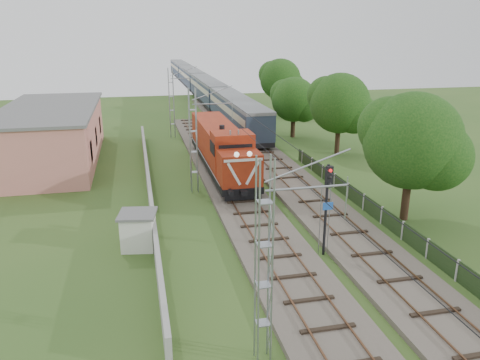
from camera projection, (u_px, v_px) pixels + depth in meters
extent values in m
plane|color=#30521E|center=(276.00, 257.00, 25.93)|extent=(140.00, 140.00, 0.00)
cube|color=#6B6054|center=(247.00, 210.00, 32.39)|extent=(4.20, 70.00, 0.30)
cube|color=black|center=(247.00, 207.00, 32.33)|extent=(2.40, 70.00, 0.10)
cube|color=brown|center=(235.00, 207.00, 32.13)|extent=(0.08, 70.00, 0.05)
cube|color=brown|center=(259.00, 205.00, 32.49)|extent=(0.08, 70.00, 0.05)
cube|color=#6B6054|center=(266.00, 158.00, 45.52)|extent=(4.20, 80.00, 0.30)
cube|color=black|center=(266.00, 156.00, 45.46)|extent=(2.40, 80.00, 0.10)
cube|color=brown|center=(258.00, 156.00, 45.26)|extent=(0.08, 80.00, 0.05)
cube|color=brown|center=(274.00, 155.00, 45.61)|extent=(0.08, 80.00, 0.05)
cylinder|color=gray|center=(307.00, 188.00, 16.11)|extent=(3.00, 0.08, 0.08)
cylinder|color=gray|center=(212.00, 104.00, 34.71)|extent=(3.00, 0.08, 0.08)
cylinder|color=gray|center=(184.00, 78.00, 53.30)|extent=(3.00, 0.08, 0.08)
cylinder|color=black|center=(232.00, 120.00, 35.41)|extent=(0.03, 70.00, 0.03)
cylinder|color=black|center=(232.00, 103.00, 35.02)|extent=(0.03, 70.00, 0.03)
cube|color=#9E9E99|center=(149.00, 186.00, 35.51)|extent=(0.25, 40.00, 1.50)
cube|color=tan|center=(52.00, 135.00, 44.36)|extent=(8.00, 20.00, 5.00)
cube|color=#606060|center=(49.00, 108.00, 43.57)|extent=(8.40, 20.40, 0.25)
cube|color=black|center=(91.00, 151.00, 39.70)|extent=(0.10, 1.60, 1.80)
cube|color=black|center=(96.00, 137.00, 45.27)|extent=(0.10, 1.60, 1.80)
cube|color=black|center=(100.00, 125.00, 50.85)|extent=(0.10, 1.60, 1.80)
cube|color=black|center=(382.00, 215.00, 30.20)|extent=(0.05, 32.00, 1.15)
cube|color=#9E9E99|center=(302.00, 157.00, 44.15)|extent=(0.12, 0.12, 1.20)
cube|color=black|center=(221.00, 160.00, 41.39)|extent=(3.08, 17.47, 0.51)
cube|color=black|center=(234.00, 183.00, 36.23)|extent=(2.26, 3.70, 0.51)
cube|color=black|center=(211.00, 149.00, 46.74)|extent=(2.26, 3.70, 0.51)
cube|color=black|center=(243.00, 197.00, 33.49)|extent=(2.67, 0.26, 0.36)
cube|color=#9E2B11|center=(239.00, 168.00, 34.03)|extent=(2.98, 2.57, 2.36)
sphere|color=white|center=(237.00, 155.00, 32.38)|extent=(0.37, 0.37, 0.37)
sphere|color=white|center=(250.00, 154.00, 32.57)|extent=(0.37, 0.37, 0.37)
cube|color=silver|center=(234.00, 174.00, 32.69)|extent=(1.03, 0.06, 1.72)
cube|color=silver|center=(253.00, 173.00, 32.97)|extent=(1.03, 0.06, 1.72)
cube|color=silver|center=(243.00, 160.00, 32.53)|extent=(2.77, 0.06, 0.18)
cube|color=#9E2B11|center=(232.00, 153.00, 36.23)|extent=(3.08, 2.47, 3.29)
cube|color=black|center=(236.00, 151.00, 34.91)|extent=(2.57, 0.06, 0.92)
cube|color=#9E2B11|center=(216.00, 137.00, 43.25)|extent=(2.88, 12.43, 2.67)
cylinder|color=black|center=(222.00, 128.00, 39.88)|extent=(0.45, 0.45, 0.41)
cylinder|color=gray|center=(230.00, 133.00, 34.85)|extent=(0.12, 0.12, 0.36)
cylinder|color=gray|center=(238.00, 132.00, 34.98)|extent=(0.12, 0.12, 0.36)
cube|color=black|center=(237.00, 125.00, 57.53)|extent=(2.96, 22.48, 0.51)
cube|color=#2C3549|center=(237.00, 112.00, 57.04)|extent=(3.07, 22.48, 2.76)
cube|color=#B9AF8F|center=(237.00, 108.00, 56.88)|extent=(3.11, 21.58, 0.77)
cube|color=slate|center=(237.00, 99.00, 56.57)|extent=(3.12, 22.48, 0.36)
cube|color=black|center=(208.00, 99.00, 79.39)|extent=(2.96, 22.48, 0.51)
cube|color=#2C3549|center=(208.00, 89.00, 78.89)|extent=(3.07, 22.48, 2.76)
cube|color=#B9AF8F|center=(208.00, 86.00, 78.73)|extent=(3.11, 21.58, 0.77)
cube|color=slate|center=(207.00, 80.00, 78.42)|extent=(3.12, 22.48, 0.36)
cube|color=black|center=(191.00, 84.00, 101.24)|extent=(2.96, 22.48, 0.51)
cube|color=#2C3549|center=(191.00, 77.00, 100.74)|extent=(3.07, 22.48, 2.76)
cube|color=#B9AF8F|center=(191.00, 74.00, 100.58)|extent=(3.11, 21.58, 0.77)
cube|color=slate|center=(191.00, 69.00, 100.27)|extent=(3.12, 22.48, 0.36)
cube|color=black|center=(180.00, 75.00, 123.09)|extent=(2.96, 22.48, 0.51)
cube|color=#2C3549|center=(180.00, 69.00, 122.59)|extent=(3.07, 22.48, 2.76)
cube|color=#B9AF8F|center=(180.00, 67.00, 122.43)|extent=(3.11, 21.58, 0.77)
cube|color=slate|center=(180.00, 63.00, 122.12)|extent=(3.12, 22.48, 0.36)
cylinder|color=black|center=(326.00, 211.00, 25.42)|extent=(0.15, 0.15, 5.25)
cube|color=black|center=(329.00, 177.00, 24.67)|extent=(0.37, 0.24, 1.16)
sphere|color=red|center=(330.00, 171.00, 24.44)|extent=(0.19, 0.19, 0.19)
sphere|color=black|center=(330.00, 177.00, 24.55)|extent=(0.19, 0.19, 0.19)
sphere|color=black|center=(330.00, 184.00, 24.66)|extent=(0.19, 0.19, 0.19)
cube|color=#1B4CA5|center=(328.00, 206.00, 25.22)|extent=(0.58, 0.06, 0.42)
cube|color=silver|center=(138.00, 232.00, 26.78)|extent=(2.07, 2.07, 1.98)
cube|color=#606060|center=(137.00, 214.00, 26.46)|extent=(2.38, 2.38, 0.13)
cylinder|color=#3D2519|center=(407.00, 192.00, 30.59)|extent=(0.52, 0.52, 3.78)
sphere|color=#12390F|center=(412.00, 141.00, 29.54)|extent=(6.19, 6.19, 6.19)
sphere|color=#12390F|center=(437.00, 157.00, 29.19)|extent=(4.33, 4.33, 4.33)
sphere|color=#12390F|center=(389.00, 128.00, 30.11)|extent=(4.02, 4.02, 4.02)
cylinder|color=#3D2519|center=(338.00, 136.00, 47.30)|extent=(0.48, 0.48, 3.64)
sphere|color=#12390F|center=(340.00, 103.00, 46.29)|extent=(5.96, 5.96, 5.96)
sphere|color=#12390F|center=(354.00, 113.00, 45.96)|extent=(4.17, 4.17, 4.17)
sphere|color=#12390F|center=(326.00, 95.00, 46.84)|extent=(3.87, 3.87, 3.87)
cylinder|color=#3D2519|center=(293.00, 124.00, 54.78)|extent=(0.52, 0.52, 3.14)
sphere|color=#12390F|center=(294.00, 99.00, 53.91)|extent=(5.13, 5.13, 5.13)
sphere|color=#12390F|center=(304.00, 106.00, 53.62)|extent=(3.59, 3.59, 3.59)
sphere|color=#12390F|center=(284.00, 94.00, 54.38)|extent=(3.34, 3.34, 3.34)
cylinder|color=#3D2519|center=(280.00, 102.00, 69.84)|extent=(0.49, 0.49, 3.67)
sphere|color=#12390F|center=(280.00, 79.00, 68.83)|extent=(6.00, 6.00, 6.00)
sphere|color=#12390F|center=(290.00, 85.00, 68.50)|extent=(4.20, 4.20, 4.20)
sphere|color=#12390F|center=(272.00, 74.00, 69.39)|extent=(3.90, 3.90, 3.90)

